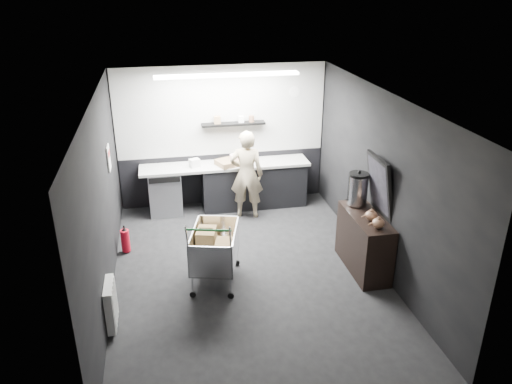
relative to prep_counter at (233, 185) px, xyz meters
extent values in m
plane|color=black|center=(-0.14, -2.42, -0.46)|extent=(5.50, 5.50, 0.00)
plane|color=silver|center=(-0.14, -2.42, 2.24)|extent=(5.50, 5.50, 0.00)
plane|color=black|center=(-0.14, 0.33, 0.89)|extent=(5.50, 0.00, 5.50)
plane|color=black|center=(-0.14, -5.17, 0.89)|extent=(5.50, 0.00, 5.50)
plane|color=black|center=(-2.14, -2.42, 0.89)|extent=(0.00, 5.50, 5.50)
plane|color=black|center=(1.86, -2.42, 0.89)|extent=(0.00, 5.50, 5.50)
cube|color=#BBBBB7|center=(-0.14, 0.31, 1.39)|extent=(3.95, 0.02, 1.70)
cube|color=black|center=(-0.14, 0.31, 0.04)|extent=(3.95, 0.02, 1.00)
cube|color=black|center=(0.06, 0.20, 1.16)|extent=(1.20, 0.22, 0.04)
cylinder|color=silver|center=(1.26, 0.30, 1.69)|extent=(0.20, 0.03, 0.20)
cube|color=white|center=(-2.12, -1.12, 1.09)|extent=(0.02, 0.30, 0.40)
cube|color=red|center=(-2.11, -1.12, 1.16)|extent=(0.02, 0.22, 0.10)
cube|color=silver|center=(-2.08, -3.32, -0.11)|extent=(0.10, 0.50, 0.60)
cube|color=white|center=(-0.14, -0.57, 2.21)|extent=(2.40, 0.20, 0.04)
cube|color=black|center=(0.41, 0.00, -0.03)|extent=(2.00, 0.56, 0.85)
cube|color=#B2B2AD|center=(-0.14, 0.00, 0.42)|extent=(3.20, 0.60, 0.05)
cube|color=#9EA0A5|center=(-1.29, 0.00, -0.03)|extent=(0.60, 0.58, 0.85)
cube|color=black|center=(-1.29, -0.30, 0.32)|extent=(0.56, 0.02, 0.10)
imported|color=beige|center=(0.20, -0.45, 0.38)|extent=(0.69, 0.53, 1.67)
cube|color=silver|center=(-0.64, -2.51, -0.11)|extent=(0.84, 1.08, 0.02)
cube|color=silver|center=(-0.94, -2.51, 0.13)|extent=(0.26, 0.93, 0.51)
cube|color=silver|center=(-0.34, -2.51, 0.13)|extent=(0.26, 0.93, 0.51)
cube|color=silver|center=(-0.64, -2.98, 0.13)|extent=(0.60, 0.18, 0.51)
cube|color=silver|center=(-0.64, -2.04, 0.13)|extent=(0.60, 0.18, 0.51)
cylinder|color=silver|center=(-0.91, -2.95, -0.27)|extent=(0.02, 0.02, 0.34)
cylinder|color=silver|center=(-0.37, -2.95, -0.27)|extent=(0.02, 0.02, 0.34)
cylinder|color=silver|center=(-0.91, -2.07, -0.27)|extent=(0.02, 0.02, 0.34)
cylinder|color=silver|center=(-0.37, -2.07, -0.27)|extent=(0.02, 0.02, 0.34)
cylinder|color=#227E38|center=(-0.64, -3.04, 0.67)|extent=(0.61, 0.19, 0.03)
cube|color=olive|center=(-0.78, -2.40, 0.12)|extent=(0.35, 0.39, 0.43)
cube|color=olive|center=(-0.48, -2.65, 0.09)|extent=(0.32, 0.37, 0.38)
cylinder|color=black|center=(-0.91, -2.95, -0.41)|extent=(0.09, 0.05, 0.09)
cylinder|color=black|center=(-0.91, -2.07, -0.41)|extent=(0.09, 0.05, 0.09)
cylinder|color=black|center=(-0.37, -2.95, -0.41)|extent=(0.09, 0.05, 0.09)
cylinder|color=black|center=(-0.37, -2.07, -0.41)|extent=(0.09, 0.05, 0.09)
cube|color=black|center=(1.62, -2.61, 0.00)|extent=(0.45, 1.21, 0.91)
cylinder|color=silver|center=(1.62, -2.21, 0.70)|extent=(0.30, 0.30, 0.46)
cylinder|color=black|center=(1.62, -2.21, 0.95)|extent=(0.30, 0.30, 0.04)
sphere|color=black|center=(1.62, -2.21, 0.99)|extent=(0.05, 0.05, 0.05)
ellipsoid|color=brown|center=(1.62, -2.76, 0.53)|extent=(0.18, 0.18, 0.14)
ellipsoid|color=brown|center=(1.62, -3.02, 0.53)|extent=(0.18, 0.18, 0.14)
cube|color=black|center=(1.80, -2.56, 0.90)|extent=(0.21, 0.70, 0.90)
cube|color=black|center=(1.78, -2.56, 0.90)|extent=(0.15, 0.60, 0.77)
cylinder|color=red|center=(-1.99, -1.40, -0.25)|extent=(0.14, 0.14, 0.38)
cone|color=black|center=(-1.99, -1.40, -0.03)|extent=(0.09, 0.09, 0.06)
cylinder|color=black|center=(-1.99, -1.40, 0.00)|extent=(0.03, 0.03, 0.06)
cube|color=olive|center=(-0.04, -0.05, 0.49)|extent=(0.61, 0.54, 0.10)
cylinder|color=#F7D6D7|center=(0.05, 0.00, 0.53)|extent=(0.18, 0.18, 0.18)
cube|color=silver|center=(-0.71, -0.05, 0.52)|extent=(0.21, 0.19, 0.16)
camera|label=1|loc=(-1.28, -8.80, 3.73)|focal=35.00mm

